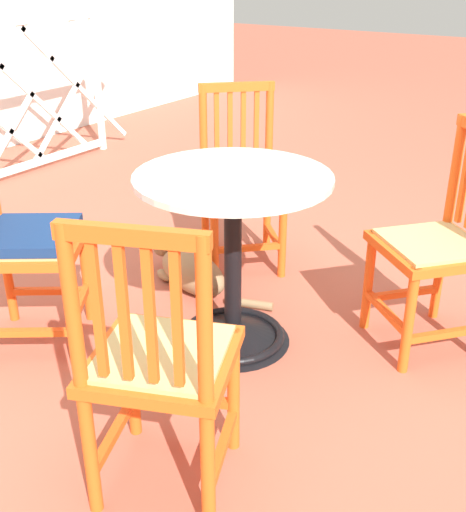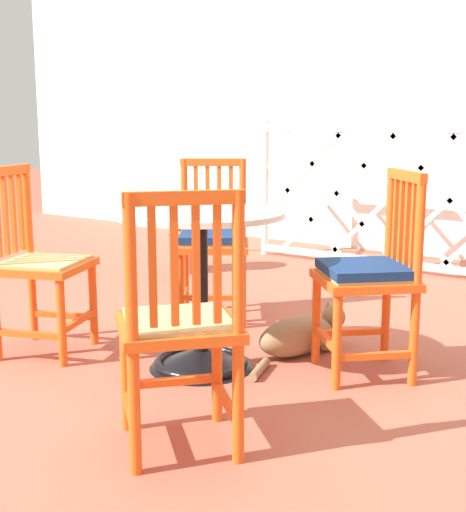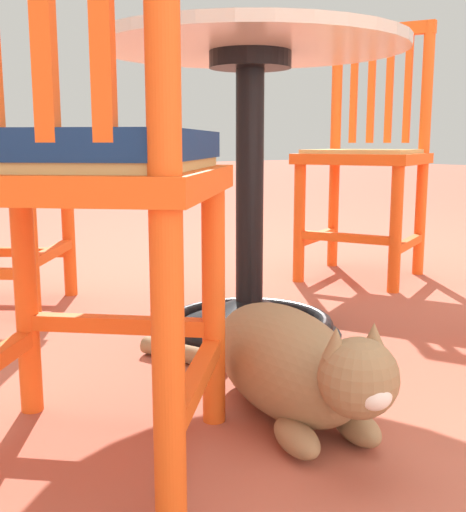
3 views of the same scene
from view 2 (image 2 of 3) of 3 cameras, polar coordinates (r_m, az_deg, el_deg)
name	(u,v)px [view 2 (image 2 of 3)]	position (r m, az deg, el deg)	size (l,w,h in m)	color
ground_plane	(159,381)	(3.12, -6.06, -10.15)	(24.00, 24.00, 0.00)	#AD5642
building_wall_backdrop	(448,87)	(6.09, 17.20, 13.10)	(10.00, 0.20, 2.80)	white
lattice_fence_panel	(450,201)	(5.24, 17.39, 4.36)	(3.73, 0.06, 1.13)	white
cafe_table	(201,308)	(3.18, -2.67, -4.28)	(0.76, 0.76, 0.73)	black
orange_chair_tucked_in	(369,277)	(3.13, 11.12, -1.67)	(0.57, 0.57, 0.91)	#EA5619
orange_chair_near_fence	(213,242)	(3.95, -1.68, 1.14)	(0.56, 0.56, 0.91)	#EA5619
orange_chair_by_planter	(39,266)	(3.50, -15.65, -0.77)	(0.52, 0.52, 0.91)	#EA5619
orange_chair_facing_out	(179,328)	(2.36, -4.41, -5.94)	(0.56, 0.56, 0.91)	#EA5619
tabby_cat	(302,335)	(3.44, 5.71, -6.44)	(0.33, 0.74, 0.23)	#8E704C
terracotta_planter	(187,228)	(5.28, -3.76, 2.29)	(0.32, 0.32, 0.62)	#B25B3D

